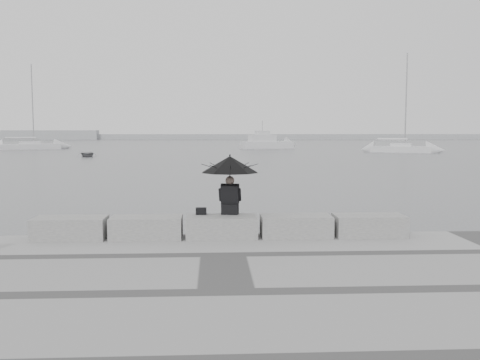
{
  "coord_description": "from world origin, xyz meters",
  "views": [
    {
      "loc": [
        -0.2,
        -12.45,
        2.95
      ],
      "look_at": [
        0.59,
        3.0,
        1.5
      ],
      "focal_mm": 40.0,
      "sensor_mm": 36.0,
      "label": 1
    }
  ],
  "objects": [
    {
      "name": "stone_block_centre",
      "position": [
        0.0,
        -0.45,
        0.75
      ],
      "size": [
        1.6,
        0.8,
        0.5
      ],
      "primitive_type": "cube",
      "color": "slate",
      "rests_on": "promenade"
    },
    {
      "name": "dinghy",
      "position": [
        -14.1,
        47.47,
        0.28
      ],
      "size": [
        3.5,
        2.18,
        0.55
      ],
      "primitive_type": "imported",
      "rotation": [
        0.0,
        0.0,
        0.26
      ],
      "color": "gray",
      "rests_on": "ground"
    },
    {
      "name": "stone_block_left",
      "position": [
        -1.7,
        -0.45,
        0.75
      ],
      "size": [
        1.6,
        0.8,
        0.5
      ],
      "primitive_type": "cube",
      "color": "slate",
      "rests_on": "promenade"
    },
    {
      "name": "stone_block_right",
      "position": [
        1.7,
        -0.45,
        0.75
      ],
      "size": [
        1.6,
        0.8,
        0.5
      ],
      "primitive_type": "cube",
      "color": "slate",
      "rests_on": "promenade"
    },
    {
      "name": "motor_cruiser",
      "position": [
        8.38,
        71.63,
        0.89
      ],
      "size": [
        8.5,
        4.59,
        4.5
      ],
      "rotation": [
        0.0,
        0.0,
        0.23
      ],
      "color": "silver",
      "rests_on": "ground"
    },
    {
      "name": "sailboat_left",
      "position": [
        -27.9,
        70.27,
        0.51
      ],
      "size": [
        8.9,
        5.74,
        12.9
      ],
      "rotation": [
        0.0,
        0.0,
        0.42
      ],
      "color": "silver",
      "rests_on": "ground"
    },
    {
      "name": "stone_block_far_right",
      "position": [
        3.4,
        -0.45,
        0.75
      ],
      "size": [
        1.6,
        0.8,
        0.5
      ],
      "primitive_type": "cube",
      "color": "slate",
      "rests_on": "promenade"
    },
    {
      "name": "bag",
      "position": [
        -0.47,
        -0.2,
        1.08
      ],
      "size": [
        0.25,
        0.14,
        0.16
      ],
      "primitive_type": "cube",
      "color": "black",
      "rests_on": "stone_block_centre"
    },
    {
      "name": "ground",
      "position": [
        0.0,
        0.0,
        0.0
      ],
      "size": [
        360.0,
        360.0,
        0.0
      ],
      "primitive_type": "plane",
      "color": "#4D5053",
      "rests_on": "ground"
    },
    {
      "name": "sailboat_right",
      "position": [
        24.41,
        56.3,
        0.53
      ],
      "size": [
        7.89,
        5.3,
        12.9
      ],
      "rotation": [
        0.0,
        0.0,
        -0.42
      ],
      "color": "silver",
      "rests_on": "ground"
    },
    {
      "name": "seated_person",
      "position": [
        0.2,
        -0.13,
        2.04
      ],
      "size": [
        1.35,
        1.35,
        1.39
      ],
      "rotation": [
        0.0,
        0.0,
        -0.19
      ],
      "color": "black",
      "rests_on": "stone_block_centre"
    },
    {
      "name": "stone_block_far_left",
      "position": [
        -3.4,
        -0.45,
        0.75
      ],
      "size": [
        1.6,
        0.8,
        0.5
      ],
      "primitive_type": "cube",
      "color": "slate",
      "rests_on": "promenade"
    },
    {
      "name": "distant_landmass",
      "position": [
        -8.14,
        154.51,
        0.9
      ],
      "size": [
        180.0,
        8.0,
        2.8
      ],
      "color": "#A0A3A5",
      "rests_on": "ground"
    }
  ]
}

